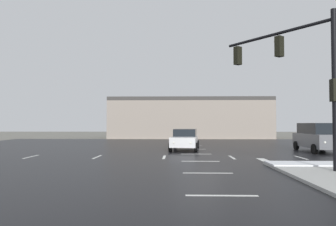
{
  "coord_description": "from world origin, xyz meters",
  "views": [
    {
      "loc": [
        -1.23,
        -18.88,
        2.01
      ],
      "look_at": [
        -1.97,
        6.7,
        2.87
      ],
      "focal_mm": 33.99,
      "sensor_mm": 36.0,
      "label": 1
    }
  ],
  "objects": [
    {
      "name": "ground_plane",
      "position": [
        0.0,
        0.0,
        0.0
      ],
      "size": [
        120.0,
        120.0,
        0.0
      ],
      "primitive_type": "plane",
      "color": "slate"
    },
    {
      "name": "road_asphalt",
      "position": [
        0.0,
        0.0,
        0.01
      ],
      "size": [
        44.0,
        44.0,
        0.02
      ],
      "primitive_type": "cube",
      "color": "black",
      "rests_on": "ground_plane"
    },
    {
      "name": "snow_strip_curbside",
      "position": [
        5.0,
        -4.0,
        0.17
      ],
      "size": [
        4.0,
        1.6,
        0.06
      ],
      "primitive_type": "cube",
      "color": "white",
      "rests_on": "sidewalk_corner"
    },
    {
      "name": "lane_markings",
      "position": [
        1.2,
        -1.38,
        0.02
      ],
      "size": [
        36.15,
        36.15,
        0.01
      ],
      "color": "silver",
      "rests_on": "road_asphalt"
    },
    {
      "name": "traffic_signal_mast",
      "position": [
        4.13,
        -4.89,
        4.45
      ],
      "size": [
        3.62,
        4.62,
        6.48
      ],
      "rotation": [
        0.0,
        0.0,
        2.23
      ],
      "color": "black",
      "rests_on": "sidewalk_corner"
    },
    {
      "name": "strip_building_background",
      "position": [
        0.54,
        26.3,
        2.78
      ],
      "size": [
        21.94,
        8.0,
        5.55
      ],
      "color": "gray",
      "rests_on": "ground_plane"
    },
    {
      "name": "suv_grey",
      "position": [
        8.74,
        3.85,
        1.09
      ],
      "size": [
        2.21,
        4.85,
        2.03
      ],
      "rotation": [
        0.0,
        0.0,
        -1.58
      ],
      "color": "slate",
      "rests_on": "road_asphalt"
    },
    {
      "name": "sedan_white",
      "position": [
        -0.64,
        5.2,
        0.85
      ],
      "size": [
        2.39,
        4.67,
        1.58
      ],
      "rotation": [
        0.0,
        0.0,
        -1.67
      ],
      "color": "white",
      "rests_on": "road_asphalt"
    }
  ]
}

